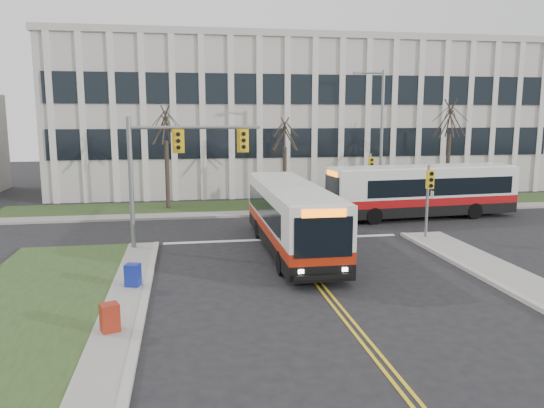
{
  "coord_description": "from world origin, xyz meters",
  "views": [
    {
      "loc": [
        -4.85,
        -17.75,
        6.22
      ],
      "look_at": [
        -0.7,
        7.27,
        2.0
      ],
      "focal_mm": 35.0,
      "sensor_mm": 36.0,
      "label": 1
    }
  ],
  "objects_px": {
    "bus_cross": "(422,193)",
    "newspaper_box_red": "(110,320)",
    "directory_sign": "(294,191)",
    "newspaper_box_blue": "(133,277)",
    "bus_main": "(291,219)",
    "streetlight": "(379,132)"
  },
  "relations": [
    {
      "from": "streetlight",
      "to": "bus_main",
      "type": "xyz_separation_m",
      "value": [
        -8.07,
        -10.38,
        -3.67
      ]
    },
    {
      "from": "newspaper_box_red",
      "to": "bus_cross",
      "type": "bearing_deg",
      "value": 21.57
    },
    {
      "from": "bus_main",
      "to": "bus_cross",
      "type": "bearing_deg",
      "value": 35.02
    },
    {
      "from": "directory_sign",
      "to": "newspaper_box_blue",
      "type": "bearing_deg",
      "value": -119.84
    },
    {
      "from": "newspaper_box_blue",
      "to": "newspaper_box_red",
      "type": "bearing_deg",
      "value": -77.25
    },
    {
      "from": "bus_main",
      "to": "newspaper_box_red",
      "type": "xyz_separation_m",
      "value": [
        -7.03,
        -8.63,
        -1.05
      ]
    },
    {
      "from": "bus_cross",
      "to": "newspaper_box_blue",
      "type": "relative_size",
      "value": 12.4
    },
    {
      "from": "bus_cross",
      "to": "newspaper_box_blue",
      "type": "distance_m",
      "value": 19.86
    },
    {
      "from": "bus_main",
      "to": "newspaper_box_red",
      "type": "relative_size",
      "value": 12.07
    },
    {
      "from": "newspaper_box_red",
      "to": "streetlight",
      "type": "bearing_deg",
      "value": 30.33
    },
    {
      "from": "directory_sign",
      "to": "bus_main",
      "type": "relative_size",
      "value": 0.17
    },
    {
      "from": "bus_cross",
      "to": "newspaper_box_red",
      "type": "height_order",
      "value": "bus_cross"
    },
    {
      "from": "newspaper_box_red",
      "to": "newspaper_box_blue",
      "type": "bearing_deg",
      "value": 65.02
    },
    {
      "from": "bus_cross",
      "to": "newspaper_box_blue",
      "type": "height_order",
      "value": "bus_cross"
    },
    {
      "from": "directory_sign",
      "to": "bus_main",
      "type": "distance_m",
      "value": 11.96
    },
    {
      "from": "bus_cross",
      "to": "newspaper_box_red",
      "type": "xyz_separation_m",
      "value": [
        -16.6,
        -15.36,
        -1.1
      ]
    },
    {
      "from": "bus_main",
      "to": "bus_cross",
      "type": "height_order",
      "value": "bus_cross"
    },
    {
      "from": "newspaper_box_red",
      "to": "directory_sign",
      "type": "bearing_deg",
      "value": 43.57
    },
    {
      "from": "newspaper_box_blue",
      "to": "directory_sign",
      "type": "bearing_deg",
      "value": 76.68
    },
    {
      "from": "bus_cross",
      "to": "newspaper_box_blue",
      "type": "bearing_deg",
      "value": -60.52
    },
    {
      "from": "bus_main",
      "to": "newspaper_box_red",
      "type": "bearing_deg",
      "value": -129.25
    },
    {
      "from": "streetlight",
      "to": "bus_cross",
      "type": "distance_m",
      "value": 5.36
    }
  ]
}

